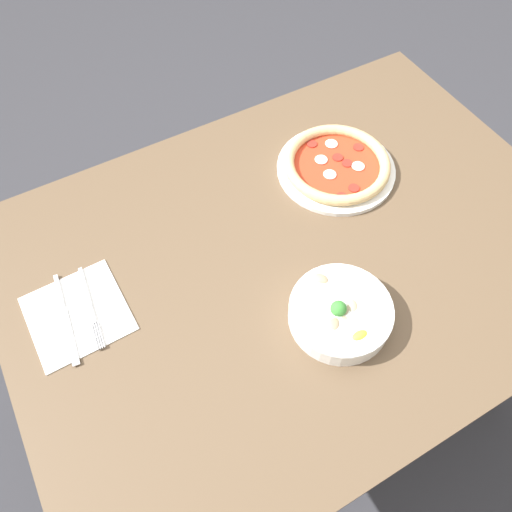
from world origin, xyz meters
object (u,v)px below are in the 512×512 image
(pizza, at_px, (336,165))
(knife, at_px, (65,314))
(fork, at_px, (90,306))
(bowl, at_px, (341,312))

(pizza, relative_size, knife, 1.34)
(pizza, bearing_deg, fork, 5.90)
(fork, bearing_deg, bowl, 64.20)
(bowl, xyz_separation_m, fork, (0.43, -0.27, -0.02))
(fork, relative_size, knife, 0.92)
(knife, bearing_deg, fork, 88.43)
(bowl, bearing_deg, fork, -32.23)
(fork, bearing_deg, knife, -91.57)
(bowl, height_order, knife, bowl)
(knife, bearing_deg, bowl, 66.40)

